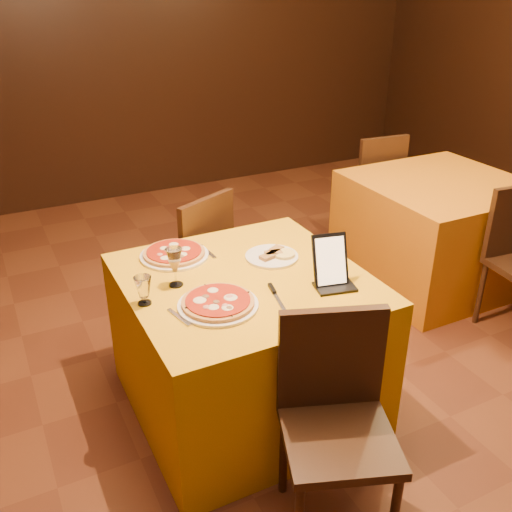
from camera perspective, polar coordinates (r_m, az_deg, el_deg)
name	(u,v)px	position (r m, az deg, el deg)	size (l,w,h in m)	color
floor	(341,389)	(3.23, 8.47, -13.01)	(6.00, 7.00, 0.01)	#5E2D19
wall_back	(137,49)	(5.74, -11.86, 19.58)	(6.00, 0.01, 2.80)	black
main_table	(245,343)	(2.88, -1.08, -8.70)	(1.10, 1.10, 0.75)	#DA9E0D
side_table	(436,231)	(4.29, 17.58, 2.40)	(1.10, 1.10, 0.75)	#BE6A0C
chair_main_near	(339,438)	(2.29, 8.31, -17.58)	(0.44, 0.44, 0.91)	black
chair_main_far	(186,261)	(3.51, -7.02, -0.53)	(0.47, 0.47, 0.91)	black
chair_side_far	(367,186)	(4.84, 11.05, 6.91)	(0.46, 0.46, 0.91)	#2E220E
pizza_near	(218,303)	(2.46, -3.82, -4.75)	(0.35, 0.35, 0.03)	white
pizza_far	(174,254)	(2.90, -8.18, 0.19)	(0.34, 0.34, 0.03)	white
cutlet_dish	(272,255)	(2.86, 1.58, 0.05)	(0.27, 0.27, 0.03)	white
wine_glass	(175,267)	(2.60, -8.12, -1.08)	(0.07, 0.07, 0.19)	#EDC886
water_glass	(143,291)	(2.49, -11.19, -3.42)	(0.08, 0.08, 0.13)	silver
tablet	(330,260)	(2.60, 7.43, -0.41)	(0.16, 0.01, 0.24)	black
knife	(278,299)	(2.51, 2.17, -4.30)	(0.22, 0.02, 0.01)	silver
fork_near	(179,317)	(2.40, -7.71, -6.09)	(0.16, 0.02, 0.01)	#ADAEB4
fork_far	(208,252)	(2.93, -4.87, 0.44)	(0.18, 0.02, 0.01)	silver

